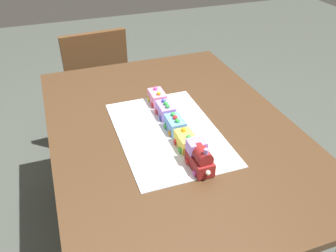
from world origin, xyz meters
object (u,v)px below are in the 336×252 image
Objects in this scene: dining_table at (172,147)px; cake_car_gondola_lavender at (166,110)px; chair at (95,83)px; cake_car_tanker_bubblegum at (158,97)px; cake_car_hopper_lemon at (187,140)px; cake_locomotive at (201,157)px; cake_car_flatbed_sky_blue at (176,124)px.

cake_car_gondola_lavender is (0.08, -0.00, 0.14)m from dining_table.
chair is 8.60× the size of cake_car_tanker_bubblegum.
chair is at bearing 10.75° from cake_car_gondola_lavender.
cake_car_hopper_lemon is at bearing 180.00° from cake_car_gondola_lavender.
cake_car_gondola_lavender is (0.36, -0.00, -0.02)m from cake_locomotive.
cake_car_flatbed_sky_blue is (0.12, -0.00, 0.00)m from cake_car_hopper_lemon.
chair is 8.60× the size of cake_car_gondola_lavender.
cake_car_tanker_bubblegum reaches higher than dining_table.
cake_car_flatbed_sky_blue is at bearing -0.00° from cake_locomotive.
cake_locomotive is 1.40× the size of cake_car_flatbed_sky_blue.
cake_car_flatbed_sky_blue is 0.12m from cake_car_gondola_lavender.
cake_car_tanker_bubblegum is (-0.83, -0.18, 0.30)m from chair.
cake_locomotive is at bearing 180.00° from cake_car_tanker_bubblegum.
cake_car_hopper_lemon is 0.35m from cake_car_tanker_bubblegum.
dining_table is 1.63× the size of chair.
cake_locomotive is at bearing 180.00° from cake_car_hopper_lemon.
cake_locomotive is 1.40× the size of cake_car_gondola_lavender.
cake_locomotive is 1.40× the size of cake_car_hopper_lemon.
cake_car_hopper_lemon is 0.24m from cake_car_gondola_lavender.
dining_table is 10.00× the size of cake_locomotive.
chair is 0.90m from cake_car_tanker_bubblegum.
chair reaches higher than dining_table.
cake_car_hopper_lemon is (0.13, -0.00, -0.02)m from cake_locomotive.
cake_car_flatbed_sky_blue and cake_car_tanker_bubblegum have the same top height.
dining_table is at bearing 0.56° from cake_locomotive.
cake_car_flatbed_sky_blue is at bearing -180.00° from cake_car_tanker_bubblegum.
dining_table is 0.14m from cake_car_flatbed_sky_blue.
dining_table is 0.25m from cake_car_tanker_bubblegum.
cake_car_gondola_lavender is at bearing 96.47° from chair.
dining_table is 1.06m from chair.
cake_car_tanker_bubblegum is at bearing 0.00° from cake_car_gondola_lavender.
cake_locomotive is at bearing 93.53° from chair.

